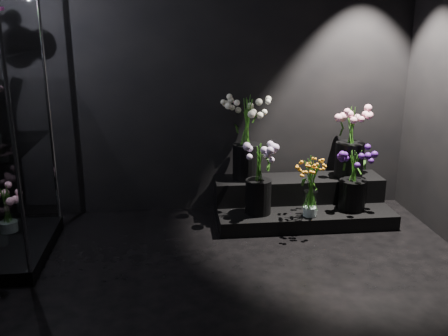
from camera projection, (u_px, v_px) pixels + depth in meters
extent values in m
plane|color=black|center=(228.00, 322.00, 3.15)|extent=(4.00, 4.00, 0.00)
plane|color=black|center=(204.00, 67.00, 4.65)|extent=(4.00, 0.00, 4.00)
plane|color=black|center=(365.00, 290.00, 0.85)|extent=(4.00, 0.00, 4.00)
cube|color=black|center=(302.00, 212.00, 4.74)|extent=(1.62, 0.72, 0.14)
cube|color=black|center=(298.00, 188.00, 4.86)|extent=(1.62, 0.36, 0.23)
cube|color=black|center=(9.00, 249.00, 4.03)|extent=(0.64, 1.07, 0.11)
cylinder|color=white|center=(310.00, 204.00, 4.45)|extent=(0.13, 0.13, 0.24)
cylinder|color=black|center=(258.00, 197.00, 4.51)|extent=(0.23, 0.23, 0.32)
cylinder|color=black|center=(352.00, 195.00, 4.60)|extent=(0.25, 0.25, 0.28)
cylinder|color=black|center=(246.00, 162.00, 4.74)|extent=(0.26, 0.26, 0.34)
cylinder|color=black|center=(349.00, 160.00, 4.79)|extent=(0.27, 0.27, 0.34)
cylinder|color=white|center=(8.00, 217.00, 4.19)|extent=(0.16, 0.16, 0.26)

